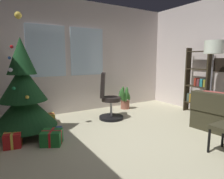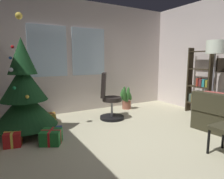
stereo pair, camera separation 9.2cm
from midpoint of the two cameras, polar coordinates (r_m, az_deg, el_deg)
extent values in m
cube|color=#C0BA98|center=(3.37, 9.20, -16.37)|extent=(5.22, 5.11, 0.10)
cube|color=beige|center=(5.30, -9.21, 9.14)|extent=(5.22, 0.10, 2.84)
cube|color=silver|center=(4.97, -18.94, 10.45)|extent=(0.90, 0.03, 1.20)
cube|color=silver|center=(5.30, -7.67, 10.71)|extent=(0.90, 0.03, 1.20)
cube|color=black|center=(5.35, 28.40, 6.25)|extent=(0.02, 0.32, 0.32)
cube|color=#333020|center=(4.63, 24.85, -3.16)|extent=(0.90, 0.22, 0.20)
cube|color=#943E37|center=(4.28, 26.61, -3.25)|extent=(0.22, 0.42, 0.41)
cylinder|color=black|center=(3.32, 25.46, -13.17)|extent=(0.04, 0.04, 0.37)
cylinder|color=black|center=(3.61, 28.70, -11.60)|extent=(0.04, 0.04, 0.37)
cylinder|color=#4C331E|center=(4.07, -24.15, -10.63)|extent=(0.12, 0.12, 0.16)
cone|color=#163F1D|center=(3.96, -24.52, -5.11)|extent=(1.14, 1.14, 0.64)
cone|color=#163F1D|center=(3.88, -24.97, 1.74)|extent=(0.82, 0.82, 0.64)
cone|color=#163F1D|center=(3.85, -25.43, 8.78)|extent=(0.50, 0.50, 0.64)
sphere|color=red|center=(3.88, -27.60, 10.90)|extent=(0.06, 0.06, 0.06)
sphere|color=gold|center=(3.54, -23.97, -2.02)|extent=(0.06, 0.06, 0.06)
sphere|color=silver|center=(3.69, -27.92, 5.02)|extent=(0.07, 0.07, 0.07)
sphere|color=blue|center=(3.91, -28.08, 8.06)|extent=(0.05, 0.05, 0.05)
sphere|color=#1E8C4C|center=(3.59, -27.13, 0.29)|extent=(0.06, 0.06, 0.06)
sphere|color=#F2D14C|center=(3.92, -26.12, 18.67)|extent=(0.12, 0.12, 0.12)
cube|color=red|center=(3.62, -27.34, -12.67)|extent=(0.30, 0.33, 0.23)
cube|color=#EAD84C|center=(3.62, -27.34, -12.67)|extent=(0.09, 0.29, 0.24)
cube|color=#EAD84C|center=(3.62, -27.34, -12.67)|extent=(0.26, 0.09, 0.24)
cube|color=#1E722D|center=(3.46, -17.73, -13.05)|extent=(0.42, 0.41, 0.23)
cube|color=red|center=(3.46, -17.73, -13.05)|extent=(0.18, 0.28, 0.24)
cube|color=red|center=(3.46, -17.73, -13.05)|extent=(0.30, 0.19, 0.24)
cube|color=gold|center=(4.56, -18.84, -7.96)|extent=(0.36, 0.30, 0.20)
cube|color=#B21919|center=(4.56, -18.84, -7.96)|extent=(0.33, 0.08, 0.21)
cube|color=#B21919|center=(4.56, -18.84, -7.96)|extent=(0.07, 0.27, 0.21)
cube|color=#2D4C99|center=(3.79, -17.26, -11.78)|extent=(0.36, 0.33, 0.15)
cube|color=silver|center=(3.79, -17.26, -11.78)|extent=(0.30, 0.14, 0.16)
cube|color=silver|center=(3.79, -17.26, -11.78)|extent=(0.12, 0.25, 0.16)
cylinder|color=black|center=(4.65, -0.81, -8.07)|extent=(0.56, 0.56, 0.06)
cylinder|color=#B2B2B7|center=(4.59, -0.81, -5.27)|extent=(0.05, 0.05, 0.41)
cylinder|color=black|center=(4.54, -0.82, -2.77)|extent=(0.44, 0.44, 0.09)
cube|color=black|center=(4.50, -3.25, 1.32)|extent=(0.31, 0.39, 0.56)
cube|color=#2D2619|center=(5.27, 25.61, 1.97)|extent=(0.18, 0.04, 1.66)
cube|color=#2D2619|center=(5.62, 20.49, 2.65)|extent=(0.18, 0.04, 1.66)
cube|color=#2D2619|center=(5.53, 22.61, -3.67)|extent=(0.18, 0.56, 0.02)
cube|color=#2D2619|center=(5.46, 22.88, 0.83)|extent=(0.18, 0.56, 0.02)
cube|color=#2D2619|center=(5.42, 23.15, 5.41)|extent=(0.18, 0.56, 0.02)
cube|color=#2D2619|center=(5.41, 23.44, 10.03)|extent=(0.18, 0.56, 0.02)
cube|color=maroon|center=(5.40, 24.47, -2.81)|extent=(0.16, 0.08, 0.21)
cube|color=#1D5281|center=(5.45, 23.88, -2.61)|extent=(0.13, 0.07, 0.22)
cube|color=beige|center=(5.51, 23.16, -2.80)|extent=(0.13, 0.07, 0.15)
cube|color=#387246|center=(5.55, 22.60, -2.73)|extent=(0.13, 0.04, 0.15)
cube|color=#6F3C67|center=(5.57, 22.09, -2.38)|extent=(0.15, 0.06, 0.20)
cube|color=#AB7420|center=(5.60, 21.60, -2.22)|extent=(0.15, 0.05, 0.21)
cube|color=#45564A|center=(5.65, 21.04, -2.09)|extent=(0.13, 0.08, 0.21)
cube|color=olive|center=(5.34, 24.94, 1.63)|extent=(0.13, 0.05, 0.18)
cube|color=teal|center=(5.37, 24.25, 1.78)|extent=(0.15, 0.06, 0.19)
cube|color=brown|center=(5.42, 23.50, 1.83)|extent=(0.16, 0.07, 0.18)
cube|color=maroon|center=(5.46, 22.81, 2.03)|extent=(0.17, 0.05, 0.20)
cylinder|color=slate|center=(4.99, 25.52, -7.94)|extent=(0.28, 0.28, 0.03)
cylinder|color=slate|center=(4.84, 26.10, 0.55)|extent=(0.03, 0.03, 1.46)
cylinder|color=white|center=(4.81, 26.81, 10.86)|extent=(0.39, 0.39, 0.28)
cylinder|color=#935442|center=(5.56, 3.33, -4.40)|extent=(0.24, 0.24, 0.22)
ellipsoid|color=#326C2C|center=(5.39, 3.68, -1.39)|extent=(0.19, 0.15, 0.43)
ellipsoid|color=#326C2C|center=(5.49, 2.57, -1.14)|extent=(0.17, 0.23, 0.44)
ellipsoid|color=#326C2C|center=(5.45, 2.00, -1.58)|extent=(0.18, 0.13, 0.36)
ellipsoid|color=#326C2C|center=(5.56, 4.21, -1.89)|extent=(0.18, 0.12, 0.27)
ellipsoid|color=#326C2C|center=(5.35, 2.72, -1.67)|extent=(0.21, 0.19, 0.38)
camera|label=1|loc=(0.05, -90.70, -0.11)|focal=31.69mm
camera|label=2|loc=(0.05, 89.30, 0.11)|focal=31.69mm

